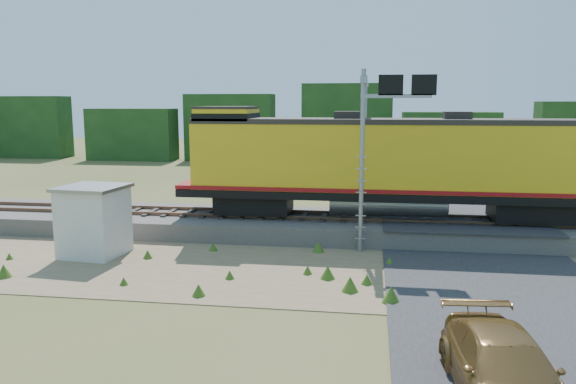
% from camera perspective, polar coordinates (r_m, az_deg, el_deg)
% --- Properties ---
extents(ground, '(140.00, 140.00, 0.00)m').
position_cam_1_polar(ground, '(19.85, -0.47, -8.24)').
color(ground, '#475123').
rests_on(ground, ground).
extents(ballast, '(70.00, 5.00, 0.80)m').
position_cam_1_polar(ballast, '(25.50, 1.64, -3.40)').
color(ballast, slate).
rests_on(ballast, ground).
extents(rails, '(70.00, 1.54, 0.16)m').
position_cam_1_polar(rails, '(25.40, 1.64, -2.35)').
color(rails, brown).
rests_on(rails, ballast).
extents(dirt_shoulder, '(26.00, 8.00, 0.03)m').
position_cam_1_polar(dirt_shoulder, '(20.71, -5.78, -7.51)').
color(dirt_shoulder, '#8C7754').
rests_on(dirt_shoulder, ground).
extents(road, '(7.00, 66.00, 0.86)m').
position_cam_1_polar(road, '(20.71, 19.57, -7.79)').
color(road, '#38383A').
rests_on(road, ground).
extents(tree_line_north, '(130.00, 3.00, 6.50)m').
position_cam_1_polar(tree_line_north, '(56.87, 5.56, 6.17)').
color(tree_line_north, '#183C15').
rests_on(tree_line_north, ground).
extents(weed_clumps, '(15.00, 6.20, 0.56)m').
position_cam_1_polar(weed_clumps, '(20.76, -10.10, -7.60)').
color(weed_clumps, '#3B5E1B').
rests_on(weed_clumps, ground).
extents(locomotive, '(18.53, 2.83, 4.78)m').
position_cam_1_polar(locomotive, '(24.86, 9.61, 2.97)').
color(locomotive, black).
rests_on(locomotive, rails).
extents(shed, '(2.51, 2.51, 2.75)m').
position_cam_1_polar(shed, '(22.99, -19.11, -2.76)').
color(shed, silver).
rests_on(shed, ground).
extents(signal_gantry, '(2.85, 6.20, 7.18)m').
position_cam_1_polar(signal_gantry, '(24.05, 8.59, 7.71)').
color(signal_gantry, gray).
rests_on(signal_gantry, ground).
extents(car, '(2.31, 4.83, 1.36)m').
position_cam_1_polar(car, '(12.38, 21.16, -16.55)').
color(car, olive).
rests_on(car, ground).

